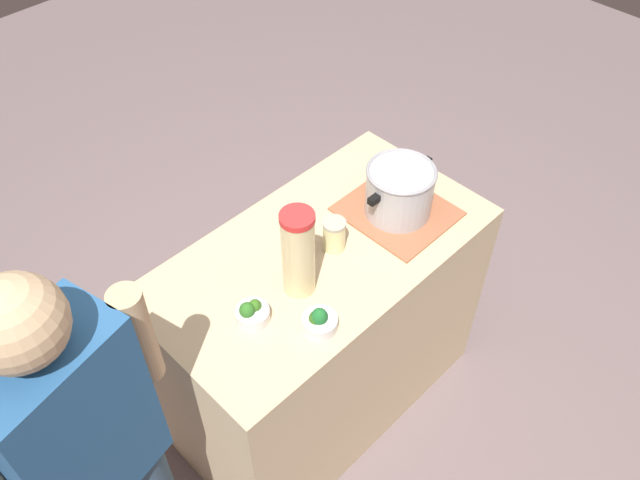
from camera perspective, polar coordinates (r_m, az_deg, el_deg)
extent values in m
plane|color=slate|center=(2.87, 0.00, -12.99)|extent=(8.00, 8.00, 0.00)
cube|color=#D0B78B|center=(2.50, 0.00, -7.82)|extent=(1.18, 0.64, 0.89)
cube|color=#AB6241|center=(2.29, 6.68, 2.49)|extent=(0.32, 0.36, 0.01)
cylinder|color=#B7B7BC|center=(2.23, 6.88, 4.19)|extent=(0.23, 0.23, 0.18)
torus|color=#99999E|center=(2.17, 7.08, 5.90)|extent=(0.24, 0.24, 0.01)
cube|color=black|center=(2.28, 9.13, 6.65)|extent=(0.04, 0.02, 0.02)
cube|color=black|center=(2.12, 4.69, 3.49)|extent=(0.04, 0.02, 0.02)
cylinder|color=beige|center=(1.94, -1.88, -1.33)|extent=(0.10, 0.10, 0.29)
cylinder|color=red|center=(1.83, -2.00, 1.95)|extent=(0.10, 0.10, 0.02)
ellipsoid|color=yellow|center=(1.88, -2.26, -0.10)|extent=(0.04, 0.04, 0.01)
cylinder|color=beige|center=(2.12, 1.22, 0.34)|extent=(0.07, 0.07, 0.11)
cylinder|color=#B2AD99|center=(2.08, 1.25, 1.44)|extent=(0.08, 0.08, 0.01)
cylinder|color=silver|center=(1.94, -0.02, -7.20)|extent=(0.11, 0.11, 0.04)
ellipsoid|color=#1F6D2D|center=(1.91, -0.05, -6.64)|extent=(0.05, 0.05, 0.06)
ellipsoid|color=#36671D|center=(1.92, -0.33, -6.81)|extent=(0.04, 0.04, 0.05)
cylinder|color=silver|center=(1.97, -5.84, -6.45)|extent=(0.10, 0.10, 0.04)
ellipsoid|color=#317325|center=(1.94, -6.34, -6.05)|extent=(0.05, 0.05, 0.05)
ellipsoid|color=#386F1E|center=(1.96, -5.65, -5.70)|extent=(0.04, 0.04, 0.04)
cube|color=#27578C|center=(1.67, -20.70, -14.49)|extent=(0.38, 0.27, 0.56)
sphere|color=tan|center=(1.37, -24.79, -6.55)|extent=(0.20, 0.20, 0.20)
cylinder|color=tan|center=(1.59, -15.54, -7.98)|extent=(0.08, 0.08, 0.30)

